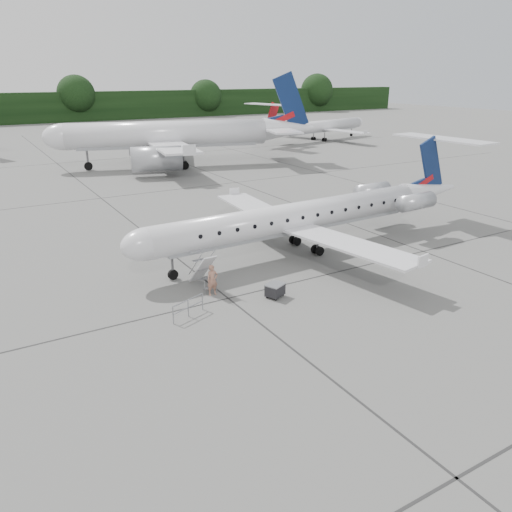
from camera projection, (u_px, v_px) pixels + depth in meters
ground at (333, 295)px, 29.95m from camera, size 320.00×320.00×0.00m
treeline at (28, 108)px, 133.85m from camera, size 260.00×4.00×8.00m
main_regional_jet at (296, 203)px, 36.02m from camera, size 30.12×22.27×7.50m
airstair at (203, 270)px, 30.65m from camera, size 0.94×2.29×2.35m
passenger at (212, 280)px, 29.72m from camera, size 0.70×0.47×1.89m
safety_railing at (188, 308)px, 27.14m from camera, size 2.09×0.85×1.00m
baggage_cart at (275, 290)px, 29.58m from camera, size 1.29×1.19×0.90m
bg_narrowbody at (168, 121)px, 69.56m from camera, size 41.14×34.26×12.76m
bg_regional_right at (323, 120)px, 99.26m from camera, size 33.90×27.84×7.78m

